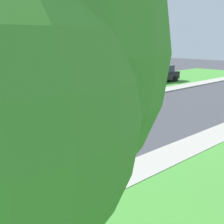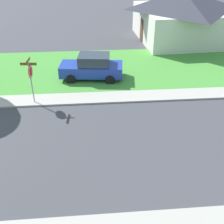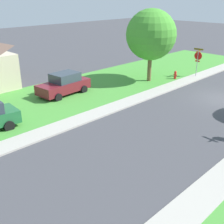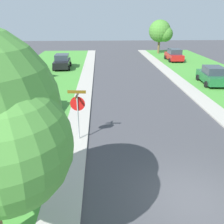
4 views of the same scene
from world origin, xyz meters
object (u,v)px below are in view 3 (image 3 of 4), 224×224
at_px(fire_hydrant, 175,75).
at_px(stop_sign_near_corner, 198,58).
at_px(tree_sidewalk_far, 150,36).
at_px(car_maroon_near_corner, 64,84).

bearing_deg(fire_hydrant, stop_sign_near_corner, -111.69).
xyz_separation_m(tree_sidewalk_far, fire_hydrant, (-1.61, -2.08, -3.64)).
height_order(stop_sign_near_corner, tree_sidewalk_far, tree_sidewalk_far).
bearing_deg(stop_sign_near_corner, car_maroon_near_corner, 69.20).
bearing_deg(tree_sidewalk_far, fire_hydrant, -127.71).
xyz_separation_m(car_maroon_near_corner, tree_sidewalk_far, (-2.17, -7.98, 3.20)).
height_order(tree_sidewalk_far, fire_hydrant, tree_sidewalk_far).
relative_size(stop_sign_near_corner, fire_hydrant, 3.34).
xyz_separation_m(car_maroon_near_corner, fire_hydrant, (-3.78, -10.07, -0.44)).
relative_size(car_maroon_near_corner, fire_hydrant, 5.32).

